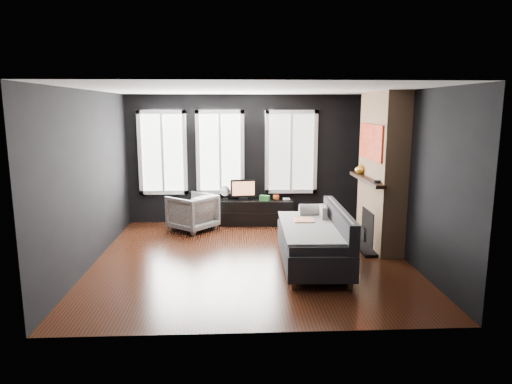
{
  "coord_description": "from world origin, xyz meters",
  "views": [
    {
      "loc": [
        -0.26,
        -7.12,
        2.43
      ],
      "look_at": [
        0.1,
        0.3,
        1.05
      ],
      "focal_mm": 32.0,
      "sensor_mm": 36.0,
      "label": 1
    }
  ],
  "objects_px": {
    "armchair": "(192,210)",
    "mug": "(276,197)",
    "sofa": "(313,237)",
    "monitor": "(243,188)",
    "mantel_vase": "(360,169)",
    "book": "(283,195)",
    "media_console": "(256,212)"
  },
  "relations": [
    {
      "from": "media_console",
      "to": "mantel_vase",
      "type": "xyz_separation_m",
      "value": [
        1.85,
        -1.19,
        1.07
      ]
    },
    {
      "from": "sofa",
      "to": "mug",
      "type": "relative_size",
      "value": 15.88
    },
    {
      "from": "armchair",
      "to": "monitor",
      "type": "xyz_separation_m",
      "value": [
        1.03,
        0.44,
        0.36
      ]
    },
    {
      "from": "mug",
      "to": "mantel_vase",
      "type": "xyz_separation_m",
      "value": [
        1.44,
        -1.14,
        0.74
      ]
    },
    {
      "from": "armchair",
      "to": "mantel_vase",
      "type": "xyz_separation_m",
      "value": [
        3.15,
        -0.78,
        0.93
      ]
    },
    {
      "from": "media_console",
      "to": "monitor",
      "type": "bearing_deg",
      "value": 177.22
    },
    {
      "from": "sofa",
      "to": "media_console",
      "type": "height_order",
      "value": "sofa"
    },
    {
      "from": "armchair",
      "to": "monitor",
      "type": "distance_m",
      "value": 1.18
    },
    {
      "from": "monitor",
      "to": "mantel_vase",
      "type": "bearing_deg",
      "value": -36.44
    },
    {
      "from": "armchair",
      "to": "monitor",
      "type": "relative_size",
      "value": 1.48
    },
    {
      "from": "armchair",
      "to": "book",
      "type": "bearing_deg",
      "value": 143.49
    },
    {
      "from": "armchair",
      "to": "media_console",
      "type": "relative_size",
      "value": 0.53
    },
    {
      "from": "media_console",
      "to": "mug",
      "type": "xyz_separation_m",
      "value": [
        0.41,
        -0.05,
        0.33
      ]
    },
    {
      "from": "armchair",
      "to": "mug",
      "type": "xyz_separation_m",
      "value": [
        1.71,
        0.36,
        0.19
      ]
    },
    {
      "from": "armchair",
      "to": "mug",
      "type": "distance_m",
      "value": 1.76
    },
    {
      "from": "monitor",
      "to": "mantel_vase",
      "type": "xyz_separation_m",
      "value": [
        2.12,
        -1.22,
        0.56
      ]
    },
    {
      "from": "book",
      "to": "monitor",
      "type": "bearing_deg",
      "value": 178.87
    },
    {
      "from": "mantel_vase",
      "to": "monitor",
      "type": "bearing_deg",
      "value": 150.11
    },
    {
      "from": "book",
      "to": "armchair",
      "type": "bearing_deg",
      "value": -167.12
    },
    {
      "from": "mug",
      "to": "mantel_vase",
      "type": "height_order",
      "value": "mantel_vase"
    },
    {
      "from": "media_console",
      "to": "mantel_vase",
      "type": "distance_m",
      "value": 2.44
    },
    {
      "from": "monitor",
      "to": "armchair",
      "type": "bearing_deg",
      "value": -163.27
    },
    {
      "from": "sofa",
      "to": "book",
      "type": "height_order",
      "value": "sofa"
    },
    {
      "from": "armchair",
      "to": "mantel_vase",
      "type": "distance_m",
      "value": 3.37
    },
    {
      "from": "armchair",
      "to": "media_console",
      "type": "xyz_separation_m",
      "value": [
        1.3,
        0.41,
        -0.14
      ]
    },
    {
      "from": "armchair",
      "to": "monitor",
      "type": "bearing_deg",
      "value": 153.88
    },
    {
      "from": "monitor",
      "to": "book",
      "type": "height_order",
      "value": "monitor"
    },
    {
      "from": "armchair",
      "to": "mug",
      "type": "relative_size",
      "value": 6.0
    },
    {
      "from": "sofa",
      "to": "mug",
      "type": "height_order",
      "value": "sofa"
    },
    {
      "from": "media_console",
      "to": "book",
      "type": "bearing_deg",
      "value": 4.66
    },
    {
      "from": "media_console",
      "to": "mug",
      "type": "distance_m",
      "value": 0.53
    },
    {
      "from": "mug",
      "to": "sofa",
      "type": "bearing_deg",
      "value": -82.45
    }
  ]
}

